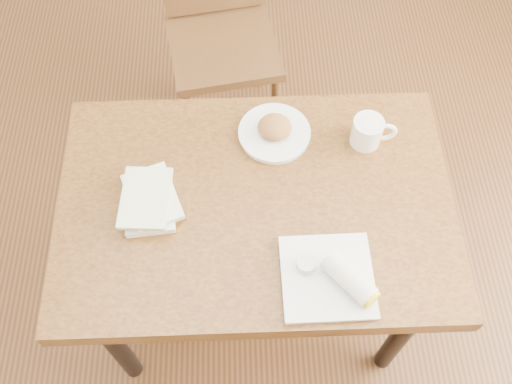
{
  "coord_description": "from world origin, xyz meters",
  "views": [
    {
      "loc": [
        -0.03,
        -0.79,
        2.15
      ],
      "look_at": [
        0.0,
        0.0,
        0.8
      ],
      "focal_mm": 40.0,
      "sensor_mm": 36.0,
      "label": 1
    }
  ],
  "objects_px": {
    "plate_burrito": "(334,278)",
    "chair_far": "(218,18)",
    "table": "(256,216)",
    "book_stack": "(149,200)",
    "plate_scone": "(274,131)",
    "coffee_mug": "(368,131)"
  },
  "relations": [
    {
      "from": "plate_burrito",
      "to": "chair_far",
      "type": "bearing_deg",
      "value": 104.34
    },
    {
      "from": "table",
      "to": "book_stack",
      "type": "height_order",
      "value": "book_stack"
    },
    {
      "from": "plate_scone",
      "to": "plate_burrito",
      "type": "relative_size",
      "value": 0.9
    },
    {
      "from": "chair_far",
      "to": "plate_scone",
      "type": "xyz_separation_m",
      "value": [
        0.18,
        -0.73,
        0.22
      ]
    },
    {
      "from": "plate_scone",
      "to": "chair_far",
      "type": "bearing_deg",
      "value": 103.77
    },
    {
      "from": "plate_burrito",
      "to": "book_stack",
      "type": "relative_size",
      "value": 1.09
    },
    {
      "from": "table",
      "to": "book_stack",
      "type": "bearing_deg",
      "value": 179.92
    },
    {
      "from": "plate_scone",
      "to": "coffee_mug",
      "type": "xyz_separation_m",
      "value": [
        0.27,
        -0.03,
        0.03
      ]
    },
    {
      "from": "coffee_mug",
      "to": "plate_burrito",
      "type": "xyz_separation_m",
      "value": [
        -0.14,
        -0.44,
        -0.02
      ]
    },
    {
      "from": "coffee_mug",
      "to": "book_stack",
      "type": "height_order",
      "value": "coffee_mug"
    },
    {
      "from": "chair_far",
      "to": "plate_burrito",
      "type": "height_order",
      "value": "chair_far"
    },
    {
      "from": "plate_burrito",
      "to": "plate_scone",
      "type": "bearing_deg",
      "value": 105.22
    },
    {
      "from": "plate_scone",
      "to": "book_stack",
      "type": "height_order",
      "value": "plate_scone"
    },
    {
      "from": "table",
      "to": "plate_scone",
      "type": "bearing_deg",
      "value": 74.31
    },
    {
      "from": "plate_scone",
      "to": "plate_burrito",
      "type": "bearing_deg",
      "value": -74.78
    },
    {
      "from": "plate_scone",
      "to": "coffee_mug",
      "type": "relative_size",
      "value": 1.61
    },
    {
      "from": "plate_burrito",
      "to": "book_stack",
      "type": "distance_m",
      "value": 0.55
    },
    {
      "from": "plate_scone",
      "to": "plate_burrito",
      "type": "xyz_separation_m",
      "value": [
        0.13,
        -0.47,
        0.0
      ]
    },
    {
      "from": "chair_far",
      "to": "plate_scone",
      "type": "height_order",
      "value": "chair_far"
    },
    {
      "from": "plate_burrito",
      "to": "book_stack",
      "type": "height_order",
      "value": "plate_burrito"
    },
    {
      "from": "table",
      "to": "chair_far",
      "type": "bearing_deg",
      "value": 96.86
    },
    {
      "from": "chair_far",
      "to": "plate_scone",
      "type": "bearing_deg",
      "value": -76.23
    }
  ]
}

